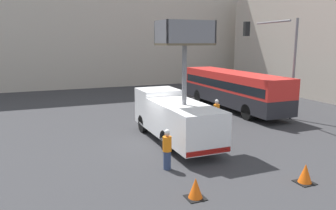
{
  "coord_description": "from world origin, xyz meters",
  "views": [
    {
      "loc": [
        -6.06,
        -15.61,
        5.36
      ],
      "look_at": [
        0.79,
        0.97,
        1.87
      ],
      "focal_mm": 35.0,
      "sensor_mm": 36.0,
      "label": 1
    }
  ],
  "objects": [
    {
      "name": "building_backdrop_far",
      "position": [
        0.0,
        27.66,
        9.7
      ],
      "size": [
        44.0,
        10.0,
        19.4
      ],
      "color": "#BCB2A3",
      "rests_on": "ground_plane"
    },
    {
      "name": "road_worker_near_truck",
      "position": [
        -1.06,
        -3.4,
        0.88
      ],
      "size": [
        0.38,
        0.38,
        1.76
      ],
      "rotation": [
        0.0,
        0.0,
        0.73
      ],
      "color": "navy",
      "rests_on": "ground_plane"
    },
    {
      "name": "utility_truck",
      "position": [
        0.79,
        0.06,
        1.53
      ],
      "size": [
        2.52,
        7.36,
        6.33
      ],
      "color": "white",
      "rests_on": "ground_plane"
    },
    {
      "name": "ground_plane",
      "position": [
        0.0,
        0.0,
        0.0
      ],
      "size": [
        120.0,
        120.0,
        0.0
      ],
      "primitive_type": "plane",
      "color": "#333335"
    },
    {
      "name": "road_worker_directing",
      "position": [
        4.49,
        1.9,
        0.89
      ],
      "size": [
        0.38,
        0.38,
        1.78
      ],
      "rotation": [
        0.0,
        0.0,
        5.92
      ],
      "color": "navy",
      "rests_on": "ground_plane"
    },
    {
      "name": "traffic_light_pole",
      "position": [
        9.24,
        2.01,
        4.65
      ],
      "size": [
        3.99,
        3.73,
        6.9
      ],
      "color": "slate",
      "rests_on": "ground_plane"
    },
    {
      "name": "city_bus",
      "position": [
        8.57,
        6.35,
        1.77
      ],
      "size": [
        2.56,
        11.67,
        2.98
      ],
      "rotation": [
        0.0,
        0.0,
        1.3
      ],
      "color": "#232328",
      "rests_on": "ground_plane"
    },
    {
      "name": "traffic_cone_mid_road",
      "position": [
        3.32,
        -6.71,
        0.36
      ],
      "size": [
        0.67,
        0.67,
        0.77
      ],
      "color": "black",
      "rests_on": "ground_plane"
    },
    {
      "name": "traffic_cone_near_truck",
      "position": [
        -1.15,
        -6.22,
        0.35
      ],
      "size": [
        0.66,
        0.66,
        0.75
      ],
      "color": "black",
      "rests_on": "ground_plane"
    }
  ]
}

